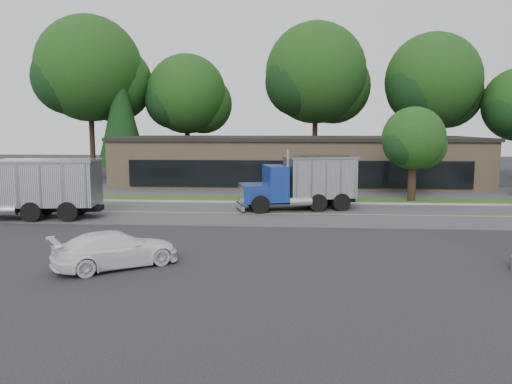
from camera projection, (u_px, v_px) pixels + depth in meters
The scene contains 16 objects.
ground at pixel (255, 250), 21.22m from camera, with size 140.00×140.00×0.00m, color #333338.
road at pixel (266, 214), 30.12m from camera, with size 60.00×8.00×0.02m, color #525257.
center_line at pixel (266, 214), 30.12m from camera, with size 60.00×0.12×0.01m, color gold.
curb at pixel (269, 203), 34.27m from camera, with size 60.00×0.30×0.12m, color #9E9E99.
grass_verge at pixel (270, 199), 36.05m from camera, with size 60.00×3.40×0.03m, color #2F4B1A.
far_parking at pixel (273, 191), 41.00m from camera, with size 60.00×7.00×0.02m, color #525257.
strip_mall at pixel (297, 161), 46.53m from camera, with size 32.00×12.00×4.00m, color #A08062.
tree_far_a at pixel (92, 74), 53.01m from camera, with size 11.84×11.14×16.89m.
tree_far_b at pixel (188, 98), 54.57m from camera, with size 9.17×8.63×13.08m.
tree_far_c at pixel (317, 78), 53.33m from camera, with size 11.41×10.74×16.28m.
tree_far_d at pixel (434, 85), 51.59m from camera, with size 10.40×9.79×14.84m.
evergreen_left at pixel (121, 116), 51.20m from camera, with size 5.06×5.06×11.50m.
tree_verge at pixel (414, 141), 34.84m from camera, with size 4.64×4.37×6.62m.
dump_truck_red at pixel (26, 187), 28.41m from camera, with size 9.71×3.61×3.36m.
dump_truck_blue at pixel (304, 181), 31.62m from camera, with size 7.63×4.34×3.36m.
rally_car at pixel (116, 249), 18.66m from camera, with size 1.89×4.64×1.35m, color white.
Camera 1 is at (1.53, -20.66, 5.23)m, focal length 35.00 mm.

